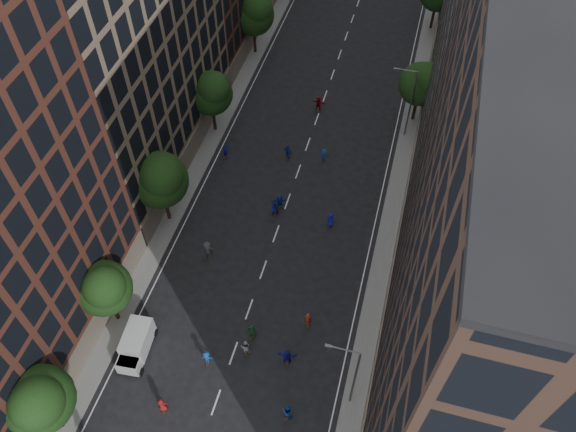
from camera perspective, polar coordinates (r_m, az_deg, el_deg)
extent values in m
plane|color=black|center=(65.40, 1.92, 7.01)|extent=(240.00, 240.00, 0.00)
cube|color=slate|center=(73.49, -5.96, 12.68)|extent=(4.00, 105.00, 0.15)
cube|color=slate|center=(70.09, 13.13, 9.22)|extent=(4.00, 105.00, 0.15)
cube|color=#816B54|center=(57.70, -18.67, 18.94)|extent=(14.00, 26.00, 34.00)
cube|color=#402C22|center=(35.66, 23.18, -5.58)|extent=(14.00, 30.00, 36.00)
cube|color=#5C544C|center=(58.32, 22.80, 17.40)|extent=(14.00, 28.00, 33.00)
cylinder|color=black|center=(49.55, -22.58, -18.35)|extent=(0.36, 0.36, 3.96)
sphere|color=black|center=(46.42, -23.97, -16.71)|extent=(5.20, 5.20, 5.20)
sphere|color=black|center=(44.89, -24.14, -16.91)|extent=(3.90, 3.90, 3.90)
cylinder|color=black|center=(52.56, -17.30, -8.92)|extent=(0.36, 0.36, 3.70)
sphere|color=black|center=(49.79, -18.20, -6.98)|extent=(4.80, 4.80, 4.80)
sphere|color=black|center=(48.37, -18.18, -6.87)|extent=(3.60, 3.60, 3.60)
cylinder|color=black|center=(57.94, -12.26, 1.04)|extent=(0.36, 0.36, 4.22)
sphere|color=black|center=(55.11, -12.92, 3.59)|extent=(5.60, 5.60, 5.60)
sphere|color=black|center=(53.51, -12.74, 4.03)|extent=(4.20, 4.20, 4.20)
cylinder|color=black|center=(66.76, -7.54, 9.90)|extent=(0.36, 0.36, 3.87)
sphere|color=black|center=(64.51, -7.87, 12.25)|extent=(5.00, 5.00, 5.00)
sphere|color=black|center=(63.18, -7.61, 12.77)|extent=(3.75, 3.75, 3.75)
cylinder|color=black|center=(78.54, -3.40, 17.47)|extent=(0.36, 0.36, 4.05)
sphere|color=black|center=(76.56, -3.54, 19.76)|extent=(5.40, 5.40, 5.40)
sphere|color=black|center=(75.24, -3.20, 20.37)|extent=(4.05, 4.05, 4.05)
cylinder|color=black|center=(69.31, 12.79, 10.72)|extent=(0.36, 0.36, 3.74)
sphere|color=black|center=(67.22, 13.31, 12.91)|extent=(5.00, 5.00, 5.00)
sphere|color=black|center=(66.08, 14.00, 13.38)|extent=(3.75, 3.75, 3.75)
cylinder|color=black|center=(85.70, 14.53, 19.08)|extent=(0.36, 0.36, 3.96)
cylinder|color=#595B60|center=(44.79, 6.78, -16.14)|extent=(0.18, 0.18, 9.00)
cylinder|color=#595B60|center=(40.70, 5.68, -13.34)|extent=(2.40, 0.12, 0.12)
cube|color=#595B60|center=(40.78, 4.12, -13.04)|extent=(0.50, 0.22, 0.15)
cylinder|color=#595B60|center=(65.32, 12.35, 10.94)|extent=(0.18, 0.18, 9.00)
cylinder|color=#595B60|center=(62.58, 11.95, 14.30)|extent=(2.40, 0.12, 0.12)
cube|color=#595B60|center=(62.64, 10.93, 14.47)|extent=(0.50, 0.22, 0.15)
cube|color=silver|center=(51.03, -15.05, -11.99)|extent=(2.28, 3.58, 2.09)
cube|color=silver|center=(50.62, -15.77, -14.24)|extent=(2.03, 1.68, 1.33)
cube|color=black|center=(50.07, -15.92, -13.94)|extent=(1.81, 1.38, 0.10)
cylinder|color=black|center=(51.40, -16.73, -14.57)|extent=(0.30, 0.74, 0.72)
cylinder|color=black|center=(50.78, -14.71, -15.06)|extent=(0.30, 0.74, 0.72)
cylinder|color=black|center=(52.73, -15.30, -11.03)|extent=(0.30, 0.74, 0.72)
cylinder|color=black|center=(52.13, -13.34, -11.45)|extent=(0.30, 0.74, 0.72)
imported|color=navy|center=(47.40, -0.05, -19.24)|extent=(0.98, 0.80, 1.88)
imported|color=#1449A4|center=(49.75, -8.24, -14.07)|extent=(1.13, 0.80, 1.59)
imported|color=#11128F|center=(51.68, -15.37, -12.25)|extent=(0.94, 0.47, 1.55)
imported|color=#111790|center=(49.17, -0.09, -14.11)|extent=(1.76, 0.80, 1.83)
imported|color=maroon|center=(48.72, -12.65, -18.24)|extent=(0.97, 0.78, 1.71)
imported|color=maroon|center=(50.88, 2.03, -10.40)|extent=(0.70, 0.55, 1.72)
imported|color=#B1B1AD|center=(49.76, -4.33, -13.13)|extent=(0.93, 0.78, 1.71)
imported|color=#404146|center=(55.28, -8.15, -3.36)|extent=(1.43, 1.13, 1.94)
imported|color=#206D30|center=(50.30, -3.64, -11.65)|extent=(1.15, 0.74, 1.82)
imported|color=#133E9A|center=(58.43, -0.87, 1.43)|extent=(1.88, 1.23, 1.94)
imported|color=#1517AD|center=(57.22, 4.34, -0.41)|extent=(0.98, 0.81, 1.71)
imported|color=#191190|center=(63.94, -6.39, 6.56)|extent=(0.80, 0.66, 1.88)
imported|color=#1B14A9|center=(58.00, -1.44, 0.80)|extent=(1.03, 0.90, 1.79)
imported|color=#123E93|center=(63.52, 3.66, 6.23)|extent=(1.09, 0.78, 1.52)
imported|color=#122399|center=(63.48, -0.01, 6.51)|extent=(1.16, 0.79, 1.83)
imported|color=maroon|center=(69.72, 3.14, 11.34)|extent=(1.81, 0.78, 1.89)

